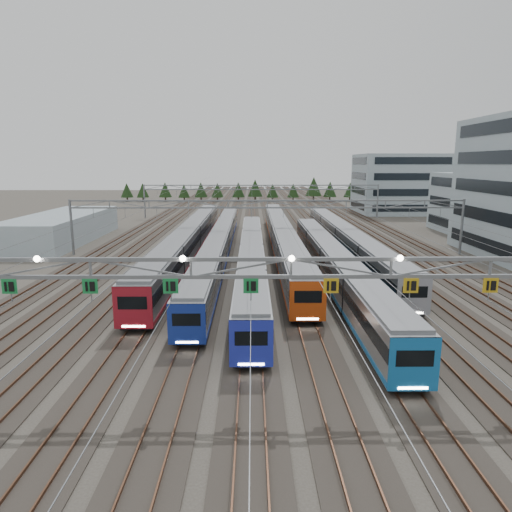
{
  "coord_description": "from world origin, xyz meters",
  "views": [
    {
      "loc": [
        -2.17,
        -24.8,
        13.07
      ],
      "look_at": [
        -1.78,
        21.88,
        3.5
      ],
      "focal_mm": 32.0,
      "sensor_mm": 36.0,
      "label": 1
    }
  ],
  "objects_px": {
    "train_e": "(332,263)",
    "depot_bldg_mid": "(481,203)",
    "train_c": "(252,257)",
    "gantry_far": "(261,191)",
    "west_shed": "(62,228)",
    "gantry_mid": "(267,211)",
    "train_f": "(345,240)",
    "train_a": "(190,238)",
    "gantry_near": "(290,272)",
    "train_b": "(219,244)",
    "depot_bldg_north": "(400,184)",
    "train_d": "(282,237)"
  },
  "relations": [
    {
      "from": "train_e",
      "to": "depot_bldg_mid",
      "type": "height_order",
      "value": "depot_bldg_mid"
    },
    {
      "from": "train_c",
      "to": "depot_bldg_mid",
      "type": "relative_size",
      "value": 3.33
    },
    {
      "from": "gantry_far",
      "to": "west_shed",
      "type": "distance_m",
      "value": 47.83
    },
    {
      "from": "gantry_mid",
      "to": "train_f",
      "type": "bearing_deg",
      "value": 0.43
    },
    {
      "from": "train_a",
      "to": "gantry_near",
      "type": "distance_m",
      "value": 42.98
    },
    {
      "from": "train_b",
      "to": "depot_bldg_north",
      "type": "bearing_deg",
      "value": 53.39
    },
    {
      "from": "train_d",
      "to": "west_shed",
      "type": "height_order",
      "value": "west_shed"
    },
    {
      "from": "train_f",
      "to": "gantry_far",
      "type": "distance_m",
      "value": 46.5
    },
    {
      "from": "train_b",
      "to": "depot_bldg_north",
      "type": "distance_m",
      "value": 73.15
    },
    {
      "from": "train_e",
      "to": "depot_bldg_mid",
      "type": "relative_size",
      "value": 3.27
    },
    {
      "from": "gantry_near",
      "to": "gantry_far",
      "type": "distance_m",
      "value": 85.12
    },
    {
      "from": "train_f",
      "to": "west_shed",
      "type": "distance_m",
      "value": 47.16
    },
    {
      "from": "train_a",
      "to": "gantry_near",
      "type": "relative_size",
      "value": 1.17
    },
    {
      "from": "train_c",
      "to": "train_a",
      "type": "bearing_deg",
      "value": 124.88
    },
    {
      "from": "gantry_mid",
      "to": "gantry_far",
      "type": "xyz_separation_m",
      "value": [
        0.0,
        45.0,
        0.0
      ]
    },
    {
      "from": "gantry_near",
      "to": "gantry_far",
      "type": "relative_size",
      "value": 1.0
    },
    {
      "from": "gantry_near",
      "to": "depot_bldg_mid",
      "type": "height_order",
      "value": "depot_bldg_mid"
    },
    {
      "from": "train_a",
      "to": "gantry_far",
      "type": "relative_size",
      "value": 1.17
    },
    {
      "from": "depot_bldg_north",
      "to": "gantry_far",
      "type": "bearing_deg",
      "value": -163.21
    },
    {
      "from": "train_c",
      "to": "depot_bldg_north",
      "type": "distance_m",
      "value": 78.5
    },
    {
      "from": "train_b",
      "to": "train_f",
      "type": "xyz_separation_m",
      "value": [
        18.0,
        2.55,
        0.15
      ]
    },
    {
      "from": "gantry_near",
      "to": "depot_bldg_mid",
      "type": "distance_m",
      "value": 73.68
    },
    {
      "from": "train_b",
      "to": "gantry_far",
      "type": "relative_size",
      "value": 1.15
    },
    {
      "from": "train_c",
      "to": "depot_bldg_mid",
      "type": "distance_m",
      "value": 54.44
    },
    {
      "from": "gantry_near",
      "to": "gantry_far",
      "type": "xyz_separation_m",
      "value": [
        0.05,
        85.12,
        -0.7
      ]
    },
    {
      "from": "train_a",
      "to": "train_f",
      "type": "xyz_separation_m",
      "value": [
        22.5,
        -1.01,
        -0.07
      ]
    },
    {
      "from": "gantry_near",
      "to": "depot_bldg_mid",
      "type": "xyz_separation_m",
      "value": [
        41.07,
        61.15,
        -1.49
      ]
    },
    {
      "from": "gantry_mid",
      "to": "train_c",
      "type": "bearing_deg",
      "value": -100.78
    },
    {
      "from": "train_e",
      "to": "train_f",
      "type": "xyz_separation_m",
      "value": [
        4.5,
        15.51,
        0.04
      ]
    },
    {
      "from": "train_e",
      "to": "gantry_near",
      "type": "height_order",
      "value": "gantry_near"
    },
    {
      "from": "train_a",
      "to": "west_shed",
      "type": "distance_m",
      "value": 25.58
    },
    {
      "from": "gantry_near",
      "to": "depot_bldg_north",
      "type": "bearing_deg",
      "value": 69.07
    },
    {
      "from": "train_b",
      "to": "train_f",
      "type": "relative_size",
      "value": 1.12
    },
    {
      "from": "train_f",
      "to": "depot_bldg_north",
      "type": "distance_m",
      "value": 61.77
    },
    {
      "from": "depot_bldg_north",
      "to": "gantry_near",
      "type": "bearing_deg",
      "value": -110.93
    },
    {
      "from": "gantry_mid",
      "to": "west_shed",
      "type": "xyz_separation_m",
      "value": [
        -34.38,
        12.01,
        -4.1
      ]
    },
    {
      "from": "train_b",
      "to": "train_f",
      "type": "height_order",
      "value": "train_f"
    },
    {
      "from": "train_a",
      "to": "gantry_near",
      "type": "height_order",
      "value": "gantry_near"
    },
    {
      "from": "train_a",
      "to": "train_d",
      "type": "xyz_separation_m",
      "value": [
        13.5,
        1.67,
        -0.02
      ]
    },
    {
      "from": "train_e",
      "to": "depot_bldg_north",
      "type": "distance_m",
      "value": 77.74
    },
    {
      "from": "train_e",
      "to": "west_shed",
      "type": "relative_size",
      "value": 1.74
    },
    {
      "from": "depot_bldg_mid",
      "to": "gantry_mid",
      "type": "bearing_deg",
      "value": -152.86
    },
    {
      "from": "gantry_near",
      "to": "gantry_far",
      "type": "bearing_deg",
      "value": 89.97
    },
    {
      "from": "gantry_near",
      "to": "west_shed",
      "type": "xyz_separation_m",
      "value": [
        -34.33,
        52.12,
        -4.8
      ]
    },
    {
      "from": "train_f",
      "to": "west_shed",
      "type": "bearing_deg",
      "value": 165.36
    },
    {
      "from": "train_f",
      "to": "gantry_near",
      "type": "height_order",
      "value": "gantry_near"
    },
    {
      "from": "train_e",
      "to": "train_f",
      "type": "distance_m",
      "value": 16.15
    },
    {
      "from": "train_c",
      "to": "west_shed",
      "type": "bearing_deg",
      "value": 143.45
    },
    {
      "from": "gantry_near",
      "to": "depot_bldg_north",
      "type": "height_order",
      "value": "depot_bldg_north"
    },
    {
      "from": "gantry_far",
      "to": "west_shed",
      "type": "bearing_deg",
      "value": -136.18
    }
  ]
}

